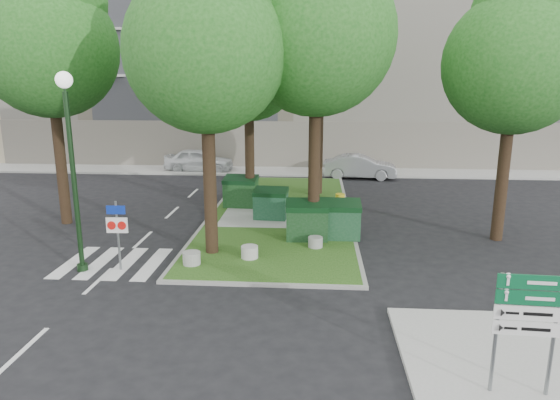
# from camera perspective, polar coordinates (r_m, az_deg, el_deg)

# --- Properties ---
(ground) EXTENTS (120.00, 120.00, 0.00)m
(ground) POSITION_cam_1_polar(r_m,az_deg,el_deg) (15.13, -4.03, -9.65)
(ground) COLOR black
(ground) RESTS_ON ground
(median_island) EXTENTS (6.00, 16.00, 0.12)m
(median_island) POSITION_cam_1_polar(r_m,az_deg,el_deg) (22.59, 0.05, -1.52)
(median_island) COLOR #1C4614
(median_island) RESTS_ON ground
(median_kerb) EXTENTS (6.30, 16.30, 0.10)m
(median_kerb) POSITION_cam_1_polar(r_m,az_deg,el_deg) (22.60, 0.05, -1.55)
(median_kerb) COLOR gray
(median_kerb) RESTS_ON ground
(sidewalk_corner) EXTENTS (5.00, 4.00, 0.12)m
(sidewalk_corner) POSITION_cam_1_polar(r_m,az_deg,el_deg) (12.65, 25.18, -15.65)
(sidewalk_corner) COLOR #999993
(sidewalk_corner) RESTS_ON ground
(building_sidewalk) EXTENTS (42.00, 3.00, 0.12)m
(building_sidewalk) POSITION_cam_1_polar(r_m,az_deg,el_deg) (32.85, 0.47, 3.29)
(building_sidewalk) COLOR #999993
(building_sidewalk) RESTS_ON ground
(zebra_crossing) EXTENTS (5.00, 3.00, 0.01)m
(zebra_crossing) POSITION_cam_1_polar(r_m,az_deg,el_deg) (17.37, -15.76, -6.99)
(zebra_crossing) COLOR silver
(zebra_crossing) RESTS_ON ground
(apartment_building) EXTENTS (41.00, 12.00, 16.00)m
(apartment_building) POSITION_cam_1_polar(r_m,az_deg,el_deg) (39.85, 1.21, 16.58)
(apartment_building) COLOR tan
(apartment_building) RESTS_ON ground
(tree_median_near_left) EXTENTS (5.20, 5.20, 10.53)m
(tree_median_near_left) POSITION_cam_1_polar(r_m,az_deg,el_deg) (16.72, -8.23, 18.12)
(tree_median_near_left) COLOR black
(tree_median_near_left) RESTS_ON ground
(tree_median_near_right) EXTENTS (5.60, 5.60, 11.46)m
(tree_median_near_right) POSITION_cam_1_polar(r_m,az_deg,el_deg) (18.42, 4.50, 19.88)
(tree_median_near_right) COLOR black
(tree_median_near_right) RESTS_ON ground
(tree_median_mid) EXTENTS (4.80, 4.80, 9.99)m
(tree_median_mid) POSITION_cam_1_polar(r_m,az_deg,el_deg) (23.02, -3.40, 16.13)
(tree_median_mid) COLOR black
(tree_median_mid) RESTS_ON ground
(tree_median_far) EXTENTS (5.80, 5.80, 11.93)m
(tree_median_far) POSITION_cam_1_polar(r_m,az_deg,el_deg) (25.92, 4.89, 18.80)
(tree_median_far) COLOR black
(tree_median_far) RESTS_ON ground
(tree_street_left) EXTENTS (5.40, 5.40, 11.00)m
(tree_street_left) POSITION_cam_1_polar(r_m,az_deg,el_deg) (22.46, -24.76, 16.74)
(tree_street_left) COLOR black
(tree_street_left) RESTS_ON ground
(tree_street_right) EXTENTS (5.00, 5.00, 10.06)m
(tree_street_right) POSITION_cam_1_polar(r_m,az_deg,el_deg) (20.11, 25.57, 15.24)
(tree_street_right) COLOR black
(tree_street_right) RESTS_ON ground
(dumpster_a) EXTENTS (1.64, 1.21, 1.46)m
(dumpster_a) POSITION_cam_1_polar(r_m,az_deg,el_deg) (23.55, -4.50, 0.96)
(dumpster_a) COLOR #0F3912
(dumpster_a) RESTS_ON median_island
(dumpster_b) EXTENTS (1.52, 1.13, 1.33)m
(dumpster_b) POSITION_cam_1_polar(r_m,az_deg,el_deg) (21.43, -1.05, -0.43)
(dumpster_b) COLOR #134226
(dumpster_b) RESTS_ON median_island
(dumpster_c) EXTENTS (1.62, 1.17, 1.47)m
(dumpster_c) POSITION_cam_1_polar(r_m,az_deg,el_deg) (18.72, 3.10, -2.34)
(dumpster_c) COLOR black
(dumpster_c) RESTS_ON median_island
(dumpster_d) EXTENTS (1.55, 1.09, 1.44)m
(dumpster_d) POSITION_cam_1_polar(r_m,az_deg,el_deg) (18.97, 6.85, -2.25)
(dumpster_d) COLOR #123A1E
(dumpster_d) RESTS_ON median_island
(bollard_left) EXTENTS (0.57, 0.57, 0.41)m
(bollard_left) POSITION_cam_1_polar(r_m,az_deg,el_deg) (16.54, -10.06, -6.55)
(bollard_left) COLOR #979792
(bollard_left) RESTS_ON median_island
(bollard_right) EXTENTS (0.52, 0.52, 0.37)m
(bollard_right) POSITION_cam_1_polar(r_m,az_deg,el_deg) (17.94, 4.07, -4.81)
(bollard_right) COLOR gray
(bollard_right) RESTS_ON median_island
(bollard_mid) EXTENTS (0.57, 0.57, 0.41)m
(bollard_mid) POSITION_cam_1_polar(r_m,az_deg,el_deg) (16.87, -3.49, -5.95)
(bollard_mid) COLOR #B0AFAA
(bollard_mid) RESTS_ON median_island
(litter_bin) EXTENTS (0.42, 0.42, 0.74)m
(litter_bin) POSITION_cam_1_polar(r_m,az_deg,el_deg) (23.07, 6.86, -0.19)
(litter_bin) COLOR gold
(litter_bin) RESTS_ON median_island
(street_lamp) EXTENTS (0.49, 0.49, 6.21)m
(street_lamp) POSITION_cam_1_polar(r_m,az_deg,el_deg) (16.43, -22.79, 5.33)
(street_lamp) COLOR black
(street_lamp) RESTS_ON ground
(traffic_sign_pole) EXTENTS (0.68, 0.08, 2.28)m
(traffic_sign_pole) POSITION_cam_1_polar(r_m,az_deg,el_deg) (16.56, -18.09, -2.87)
(traffic_sign_pole) COLOR slate
(traffic_sign_pole) RESTS_ON ground
(directional_sign) EXTENTS (1.21, 0.14, 2.42)m
(directional_sign) POSITION_cam_1_polar(r_m,az_deg,el_deg) (10.51, 26.40, -11.75)
(directional_sign) COLOR slate
(directional_sign) RESTS_ON sidewalk_corner
(car_white) EXTENTS (4.56, 1.99, 1.53)m
(car_white) POSITION_cam_1_polar(r_m,az_deg,el_deg) (33.46, -9.24, 4.53)
(car_white) COLOR silver
(car_white) RESTS_ON ground
(car_silver) EXTENTS (4.57, 1.93, 1.47)m
(car_silver) POSITION_cam_1_polar(r_m,az_deg,el_deg) (31.11, 9.11, 3.79)
(car_silver) COLOR gray
(car_silver) RESTS_ON ground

